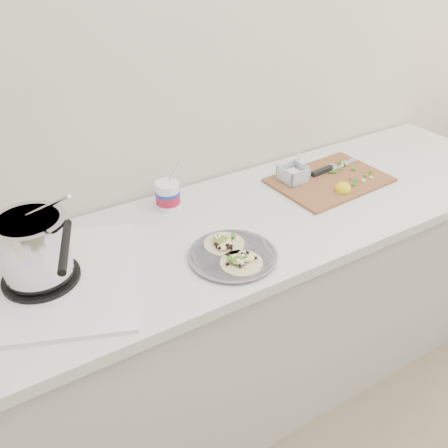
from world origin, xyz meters
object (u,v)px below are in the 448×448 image
stove (37,259)px  tub (168,193)px  taco_plate (233,253)px  cutboard (327,177)px

stove → tub: 0.54m
taco_plate → tub: (-0.04, 0.37, 0.05)m
taco_plate → cutboard: cutboard is taller
stove → taco_plate: (0.54, -0.19, -0.07)m
taco_plate → stove: bearing=161.0°
stove → tub: (0.50, 0.19, -0.02)m
taco_plate → tub: bearing=95.5°
stove → cutboard: bearing=24.2°
cutboard → tub: bearing=164.0°
cutboard → stove: bearing=178.9°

